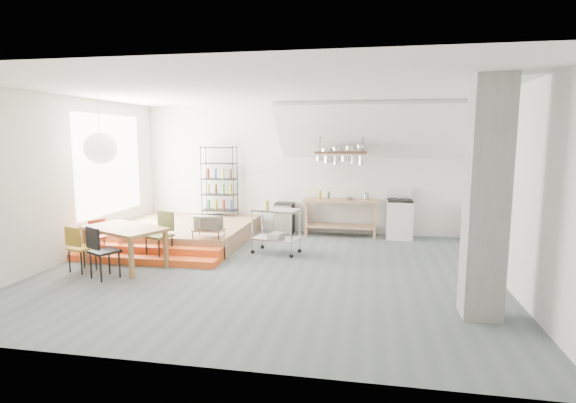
% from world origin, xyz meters
% --- Properties ---
extents(floor, '(8.00, 8.00, 0.00)m').
position_xyz_m(floor, '(0.00, 0.00, 0.00)').
color(floor, slate).
rests_on(floor, ground).
extents(wall_back, '(8.00, 0.04, 3.20)m').
position_xyz_m(wall_back, '(0.00, 3.50, 1.60)').
color(wall_back, silver).
rests_on(wall_back, ground).
extents(wall_left, '(0.04, 7.00, 3.20)m').
position_xyz_m(wall_left, '(-4.00, 0.00, 1.60)').
color(wall_left, silver).
rests_on(wall_left, ground).
extents(wall_right, '(0.04, 7.00, 3.20)m').
position_xyz_m(wall_right, '(4.00, 0.00, 1.60)').
color(wall_right, silver).
rests_on(wall_right, ground).
extents(ceiling, '(8.00, 7.00, 0.02)m').
position_xyz_m(ceiling, '(0.00, 0.00, 3.20)').
color(ceiling, white).
rests_on(ceiling, wall_back).
extents(slope_ceiling, '(4.40, 1.44, 1.32)m').
position_xyz_m(slope_ceiling, '(1.80, 2.90, 2.55)').
color(slope_ceiling, white).
rests_on(slope_ceiling, wall_back).
extents(window_pane, '(0.02, 2.50, 2.20)m').
position_xyz_m(window_pane, '(-3.98, 1.50, 1.80)').
color(window_pane, white).
rests_on(window_pane, wall_left).
extents(platform, '(3.00, 3.00, 0.40)m').
position_xyz_m(platform, '(-2.50, 2.00, 0.20)').
color(platform, '#906848').
rests_on(platform, ground).
extents(step_lower, '(3.00, 0.35, 0.13)m').
position_xyz_m(step_lower, '(-2.50, 0.05, 0.07)').
color(step_lower, '#F2591C').
rests_on(step_lower, ground).
extents(step_upper, '(3.00, 0.35, 0.27)m').
position_xyz_m(step_upper, '(-2.50, 0.40, 0.13)').
color(step_upper, '#F2591C').
rests_on(step_upper, ground).
extents(concrete_column, '(0.50, 0.50, 3.20)m').
position_xyz_m(concrete_column, '(3.30, -1.50, 1.60)').
color(concrete_column, gray).
rests_on(concrete_column, ground).
extents(kitchen_counter, '(1.80, 0.60, 0.91)m').
position_xyz_m(kitchen_counter, '(1.10, 3.15, 0.63)').
color(kitchen_counter, '#906848').
rests_on(kitchen_counter, ground).
extents(stove, '(0.60, 0.60, 1.18)m').
position_xyz_m(stove, '(2.50, 3.16, 0.48)').
color(stove, white).
rests_on(stove, ground).
extents(pot_rack, '(1.20, 0.50, 1.43)m').
position_xyz_m(pot_rack, '(1.13, 2.92, 1.98)').
color(pot_rack, '#3F2819').
rests_on(pot_rack, ceiling).
extents(wire_shelving, '(0.88, 0.38, 1.80)m').
position_xyz_m(wire_shelving, '(-2.00, 3.20, 1.33)').
color(wire_shelving, black).
rests_on(wire_shelving, platform).
extents(microwave_shelf, '(0.60, 0.40, 0.16)m').
position_xyz_m(microwave_shelf, '(-1.40, 0.75, 0.55)').
color(microwave_shelf, '#906848').
rests_on(microwave_shelf, platform).
extents(paper_lantern, '(0.60, 0.60, 0.60)m').
position_xyz_m(paper_lantern, '(-3.25, 0.05, 2.20)').
color(paper_lantern, white).
rests_on(paper_lantern, ceiling).
extents(dining_table, '(1.80, 1.46, 0.75)m').
position_xyz_m(dining_table, '(-2.70, -0.20, 0.67)').
color(dining_table, '#936235').
rests_on(dining_table, ground).
extents(chair_mustard, '(0.47, 0.47, 0.84)m').
position_xyz_m(chair_mustard, '(-3.30, -0.71, 0.50)').
color(chair_mustard, '#AB801D').
rests_on(chair_mustard, ground).
extents(chair_black, '(0.57, 0.57, 0.92)m').
position_xyz_m(chair_black, '(-2.69, -0.99, 0.55)').
color(chair_black, black).
rests_on(chair_black, ground).
extents(chair_olive, '(0.56, 0.56, 0.95)m').
position_xyz_m(chair_olive, '(-2.23, 0.38, 0.57)').
color(chair_olive, '#4B5629').
rests_on(chair_olive, ground).
extents(chair_red, '(0.49, 0.49, 0.81)m').
position_xyz_m(chair_red, '(-3.59, 0.20, 0.48)').
color(chair_red, '#A72B17').
rests_on(chair_red, ground).
extents(rolling_cart, '(1.03, 0.72, 0.94)m').
position_xyz_m(rolling_cart, '(-0.11, 1.25, 0.61)').
color(rolling_cart, silver).
rests_on(rolling_cart, ground).
extents(mini_fridge, '(0.46, 0.46, 0.78)m').
position_xyz_m(mini_fridge, '(-0.31, 3.20, 0.39)').
color(mini_fridge, black).
rests_on(mini_fridge, ground).
extents(microwave, '(0.53, 0.37, 0.29)m').
position_xyz_m(microwave, '(-1.40, 0.75, 0.71)').
color(microwave, beige).
rests_on(microwave, microwave_shelf).
extents(bowl, '(0.28, 0.28, 0.05)m').
position_xyz_m(bowl, '(1.31, 3.10, 0.94)').
color(bowl, silver).
rests_on(bowl, kitchen_counter).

